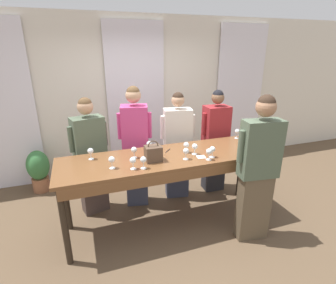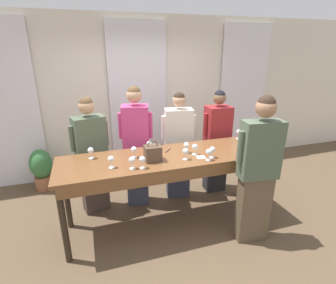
{
  "view_description": "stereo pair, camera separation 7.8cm",
  "coord_description": "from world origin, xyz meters",
  "px_view_note": "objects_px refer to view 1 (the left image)",
  "views": [
    {
      "loc": [
        -1.01,
        -2.82,
        2.25
      ],
      "look_at": [
        0.0,
        0.08,
        1.14
      ],
      "focal_mm": 28.0,
      "sensor_mm": 36.0,
      "label": 1
    },
    {
      "loc": [
        -0.94,
        -2.85,
        2.25
      ],
      "look_at": [
        0.0,
        0.08,
        1.14
      ],
      "focal_mm": 28.0,
      "sensor_mm": 36.0,
      "label": 2
    }
  ],
  "objects_px": {
    "wine_glass_near_host": "(209,152)",
    "wine_glass_by_bottle": "(133,161)",
    "wine_glass_front_right": "(186,151)",
    "guest_olive_jacket": "(91,156)",
    "wine_glass_back_left": "(212,150)",
    "guest_striped_shirt": "(215,141)",
    "wine_glass_center_mid": "(149,144)",
    "wine_glass_front_left": "(186,145)",
    "wine_glass_back_right": "(112,160)",
    "host_pouring": "(258,169)",
    "potted_plant": "(39,169)",
    "tasting_bar": "(171,164)",
    "wine_glass_by_handbag": "(195,147)",
    "wine_glass_back_mid": "(90,151)",
    "wine_glass_center_left": "(143,160)",
    "guest_pink_top": "(135,147)",
    "wine_bottle": "(258,140)",
    "guest_cream_sweater": "(177,146)",
    "handbag": "(153,153)",
    "wine_glass_front_mid": "(134,150)",
    "wine_glass_center_right": "(237,132)"
  },
  "relations": [
    {
      "from": "host_pouring",
      "to": "wine_bottle",
      "type": "bearing_deg",
      "value": 55.54
    },
    {
      "from": "guest_olive_jacket",
      "to": "guest_pink_top",
      "type": "height_order",
      "value": "guest_pink_top"
    },
    {
      "from": "wine_glass_front_left",
      "to": "wine_glass_by_handbag",
      "type": "xyz_separation_m",
      "value": [
        0.08,
        -0.09,
        0.0
      ]
    },
    {
      "from": "tasting_bar",
      "to": "wine_glass_back_right",
      "type": "bearing_deg",
      "value": -171.67
    },
    {
      "from": "potted_plant",
      "to": "wine_glass_front_mid",
      "type": "bearing_deg",
      "value": -47.97
    },
    {
      "from": "wine_glass_center_mid",
      "to": "wine_glass_back_left",
      "type": "height_order",
      "value": "same"
    },
    {
      "from": "wine_glass_back_left",
      "to": "guest_striped_shirt",
      "type": "height_order",
      "value": "guest_striped_shirt"
    },
    {
      "from": "tasting_bar",
      "to": "guest_striped_shirt",
      "type": "bearing_deg",
      "value": 34.01
    },
    {
      "from": "wine_glass_front_left",
      "to": "wine_glass_center_right",
      "type": "relative_size",
      "value": 1.0
    },
    {
      "from": "wine_glass_front_mid",
      "to": "tasting_bar",
      "type": "bearing_deg",
      "value": -13.01
    },
    {
      "from": "tasting_bar",
      "to": "wine_glass_near_host",
      "type": "distance_m",
      "value": 0.51
    },
    {
      "from": "wine_glass_center_left",
      "to": "wine_glass_back_left",
      "type": "relative_size",
      "value": 1.0
    },
    {
      "from": "wine_glass_front_right",
      "to": "wine_glass_back_mid",
      "type": "relative_size",
      "value": 1.0
    },
    {
      "from": "wine_glass_front_left",
      "to": "wine_glass_center_left",
      "type": "height_order",
      "value": "same"
    },
    {
      "from": "wine_glass_front_right",
      "to": "host_pouring",
      "type": "distance_m",
      "value": 0.85
    },
    {
      "from": "wine_glass_back_right",
      "to": "wine_glass_by_bottle",
      "type": "relative_size",
      "value": 1.0
    },
    {
      "from": "wine_glass_back_right",
      "to": "guest_striped_shirt",
      "type": "height_order",
      "value": "guest_striped_shirt"
    },
    {
      "from": "wine_glass_by_bottle",
      "to": "guest_cream_sweater",
      "type": "height_order",
      "value": "guest_cream_sweater"
    },
    {
      "from": "tasting_bar",
      "to": "guest_olive_jacket",
      "type": "xyz_separation_m",
      "value": [
        -0.93,
        0.67,
        -0.04
      ]
    },
    {
      "from": "wine_glass_front_left",
      "to": "tasting_bar",
      "type": "bearing_deg",
      "value": -167.7
    },
    {
      "from": "wine_glass_back_right",
      "to": "wine_glass_back_mid",
      "type": "bearing_deg",
      "value": 121.0
    },
    {
      "from": "wine_glass_center_mid",
      "to": "wine_glass_by_bottle",
      "type": "height_order",
      "value": "same"
    },
    {
      "from": "handbag",
      "to": "guest_pink_top",
      "type": "bearing_deg",
      "value": 94.46
    },
    {
      "from": "wine_bottle",
      "to": "wine_glass_front_mid",
      "type": "height_order",
      "value": "wine_bottle"
    },
    {
      "from": "wine_glass_center_right",
      "to": "tasting_bar",
      "type": "bearing_deg",
      "value": -164.37
    },
    {
      "from": "wine_glass_back_right",
      "to": "tasting_bar",
      "type": "bearing_deg",
      "value": 8.33
    },
    {
      "from": "wine_glass_front_mid",
      "to": "wine_glass_back_mid",
      "type": "relative_size",
      "value": 1.0
    },
    {
      "from": "wine_glass_by_handbag",
      "to": "guest_cream_sweater",
      "type": "distance_m",
      "value": 0.75
    },
    {
      "from": "wine_bottle",
      "to": "wine_glass_back_left",
      "type": "distance_m",
      "value": 0.7
    },
    {
      "from": "wine_glass_front_mid",
      "to": "wine_glass_by_bottle",
      "type": "bearing_deg",
      "value": -104.53
    },
    {
      "from": "wine_glass_front_mid",
      "to": "wine_glass_by_bottle",
      "type": "relative_size",
      "value": 1.0
    },
    {
      "from": "wine_glass_center_left",
      "to": "wine_glass_back_mid",
      "type": "relative_size",
      "value": 1.0
    },
    {
      "from": "wine_glass_back_left",
      "to": "wine_glass_by_bottle",
      "type": "bearing_deg",
      "value": -179.51
    },
    {
      "from": "guest_cream_sweater",
      "to": "wine_glass_center_left",
      "type": "bearing_deg",
      "value": -130.01
    },
    {
      "from": "wine_glass_front_right",
      "to": "guest_olive_jacket",
      "type": "relative_size",
      "value": 0.09
    },
    {
      "from": "wine_glass_by_handbag",
      "to": "guest_olive_jacket",
      "type": "distance_m",
      "value": 1.44
    },
    {
      "from": "wine_glass_center_right",
      "to": "wine_glass_back_right",
      "type": "distance_m",
      "value": 1.93
    },
    {
      "from": "wine_glass_back_right",
      "to": "guest_striped_shirt",
      "type": "xyz_separation_m",
      "value": [
        1.72,
        0.78,
        -0.25
      ]
    },
    {
      "from": "wine_glass_by_bottle",
      "to": "wine_glass_front_left",
      "type": "bearing_deg",
      "value": 18.76
    },
    {
      "from": "wine_glass_center_left",
      "to": "wine_glass_center_mid",
      "type": "distance_m",
      "value": 0.5
    },
    {
      "from": "wine_glass_back_mid",
      "to": "wine_glass_near_host",
      "type": "bearing_deg",
      "value": -19.89
    },
    {
      "from": "wine_glass_front_left",
      "to": "wine_glass_back_right",
      "type": "relative_size",
      "value": 1.0
    },
    {
      "from": "handbag",
      "to": "wine_bottle",
      "type": "bearing_deg",
      "value": -2.95
    },
    {
      "from": "tasting_bar",
      "to": "wine_glass_by_handbag",
      "type": "bearing_deg",
      "value": -6.91
    },
    {
      "from": "wine_glass_front_left",
      "to": "wine_glass_front_mid",
      "type": "relative_size",
      "value": 1.0
    },
    {
      "from": "wine_glass_center_left",
      "to": "handbag",
      "type": "bearing_deg",
      "value": 45.65
    },
    {
      "from": "wine_glass_center_left",
      "to": "guest_pink_top",
      "type": "distance_m",
      "value": 0.92
    },
    {
      "from": "wine_glass_near_host",
      "to": "wine_glass_by_bottle",
      "type": "bearing_deg",
      "value": 177.1
    },
    {
      "from": "wine_glass_by_handbag",
      "to": "guest_striped_shirt",
      "type": "bearing_deg",
      "value": 45.62
    },
    {
      "from": "potted_plant",
      "to": "tasting_bar",
      "type": "bearing_deg",
      "value": -41.61
    }
  ]
}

